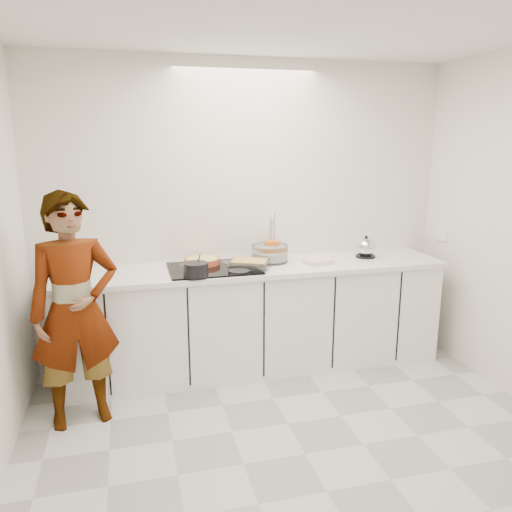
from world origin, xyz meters
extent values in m
cube|color=silver|center=(0.00, 0.00, 0.00)|extent=(3.60, 3.20, 0.00)
cube|color=white|center=(0.00, 0.00, 2.60)|extent=(3.60, 3.20, 0.00)
cube|color=silver|center=(0.00, 1.60, 1.30)|extent=(3.60, 0.00, 2.60)
cube|color=white|center=(1.79, 1.33, 1.07)|extent=(0.02, 0.15, 0.09)
cube|color=white|center=(0.00, 1.28, 0.43)|extent=(3.20, 0.58, 0.87)
cube|color=white|center=(0.00, 1.28, 0.89)|extent=(3.24, 0.64, 0.04)
cube|color=black|center=(-0.35, 1.26, 0.92)|extent=(0.72, 0.54, 0.01)
cylinder|color=#AF482B|center=(-0.42, 1.41, 0.95)|extent=(0.32, 0.32, 0.05)
cylinder|color=#E1D559|center=(-0.42, 1.41, 0.97)|extent=(0.28, 0.28, 0.01)
cylinder|color=black|center=(-0.52, 1.04, 0.98)|extent=(0.23, 0.23, 0.10)
cylinder|color=silver|center=(-0.50, 1.06, 1.02)|extent=(0.05, 0.07, 0.16)
cube|color=silver|center=(-0.07, 1.19, 0.95)|extent=(0.37, 0.33, 0.06)
cube|color=#EFB766|center=(-0.07, 1.19, 0.97)|extent=(0.33, 0.29, 0.02)
cylinder|color=silver|center=(0.16, 1.39, 0.98)|extent=(0.34, 0.34, 0.14)
cylinder|color=white|center=(0.16, 1.39, 0.96)|extent=(0.28, 0.28, 0.07)
cube|color=white|center=(0.54, 1.22, 0.93)|extent=(0.26, 0.21, 0.04)
cylinder|color=black|center=(1.03, 1.33, 0.92)|extent=(0.21, 0.21, 0.02)
sphere|color=silver|center=(1.03, 1.33, 1.00)|extent=(0.21, 0.21, 0.17)
sphere|color=black|center=(1.03, 1.33, 1.09)|extent=(0.04, 0.04, 0.03)
cylinder|color=orange|center=(0.20, 1.45, 0.99)|extent=(0.14, 0.14, 0.17)
imported|color=white|center=(-1.38, 0.78, 0.81)|extent=(0.66, 0.51, 1.62)
camera|label=1|loc=(-1.00, -2.61, 1.95)|focal=35.00mm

